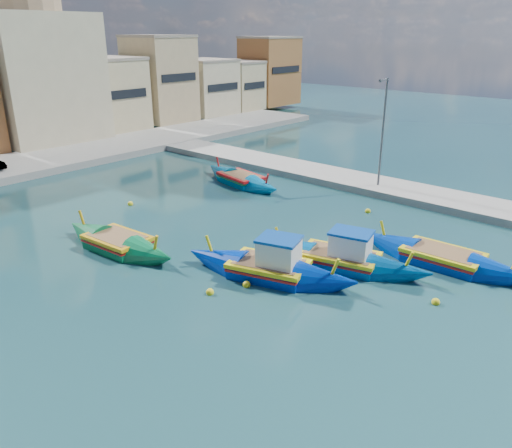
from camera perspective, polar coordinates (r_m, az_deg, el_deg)
ground at (r=20.78m, az=5.37°, el=-10.58°), size 160.00×160.00×0.00m
east_quay at (r=35.69m, az=22.60°, el=2.13°), size 4.00×70.00×0.50m
north_townhouses at (r=54.13m, az=-26.37°, el=12.79°), size 83.20×7.87×10.19m
church_block at (r=55.83m, az=-24.02°, el=16.89°), size 10.00×10.00×19.10m
quay_street_lamp at (r=36.39m, az=14.24°, el=10.14°), size 1.18×0.16×8.00m
luzzu_turquoise_cabin at (r=25.08m, az=9.57°, el=-4.01°), size 4.22×9.51×2.99m
luzzu_blue_cabin at (r=23.70m, az=1.56°, el=-5.19°), size 4.68×9.18×3.16m
luzzu_cyan_mid at (r=38.25m, az=-1.73°, el=5.02°), size 3.74×9.03×2.60m
luzzu_green at (r=27.66m, az=-15.50°, el=-2.23°), size 2.80×8.57×2.66m
luzzu_blue_south at (r=26.62m, az=20.48°, el=-3.79°), size 2.29×9.25×2.66m
mooring_buoys at (r=25.65m, az=-2.89°, el=-3.82°), size 21.31×21.08×0.36m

